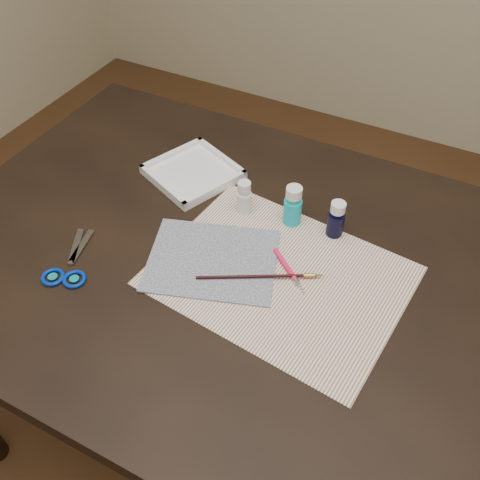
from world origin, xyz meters
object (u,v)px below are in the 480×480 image
at_px(scissors, 70,257).
at_px(paint_bottle_navy, 336,219).
at_px(paint_bottle_cyan, 293,205).
at_px(canvas, 212,260).
at_px(palette_tray, 193,172).
at_px(paint_bottle_white, 244,197).
at_px(paper, 280,276).

bearing_deg(scissors, paint_bottle_navy, -82.43).
bearing_deg(scissors, paint_bottle_cyan, -76.52).
bearing_deg(canvas, palette_tray, 128.58).
relative_size(paint_bottle_white, paint_bottle_cyan, 0.84).
xyz_separation_m(paper, paint_bottle_navy, (0.05, 0.16, 0.04)).
height_order(canvas, paint_bottle_white, paint_bottle_white).
relative_size(paint_bottle_cyan, paint_bottle_navy, 1.11).
distance_m(canvas, paint_bottle_white, 0.17).
xyz_separation_m(canvas, paint_bottle_navy, (0.19, 0.18, 0.04)).
bearing_deg(paint_bottle_cyan, palette_tray, 171.44).
bearing_deg(palette_tray, paint_bottle_cyan, -8.56).
relative_size(paint_bottle_navy, scissors, 0.48).
distance_m(paper, palette_tray, 0.36).
distance_m(paint_bottle_cyan, scissors, 0.47).
bearing_deg(paint_bottle_cyan, paper, -75.02).
bearing_deg(palette_tray, paint_bottle_navy, -5.32).
relative_size(canvas, paint_bottle_cyan, 2.69).
bearing_deg(paint_bottle_cyan, scissors, -139.49).
bearing_deg(canvas, paper, 10.74).
xyz_separation_m(canvas, scissors, (-0.26, -0.12, 0.00)).
bearing_deg(palette_tray, paint_bottle_white, -18.70).
bearing_deg(paint_bottle_navy, scissors, -145.39).
relative_size(paint_bottle_cyan, scissors, 0.53).
distance_m(paint_bottle_white, palette_tray, 0.17).
bearing_deg(paint_bottle_white, paint_bottle_cyan, 7.76).
relative_size(paper, canvas, 1.85).
xyz_separation_m(canvas, paint_bottle_white, (-0.01, 0.16, 0.04)).
xyz_separation_m(paint_bottle_white, paint_bottle_navy, (0.20, 0.02, 0.00)).
height_order(scissors, palette_tray, palette_tray).
distance_m(paint_bottle_white, scissors, 0.38).
height_order(paint_bottle_cyan, palette_tray, paint_bottle_cyan).
xyz_separation_m(paint_bottle_white, paint_bottle_cyan, (0.11, 0.01, 0.01)).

